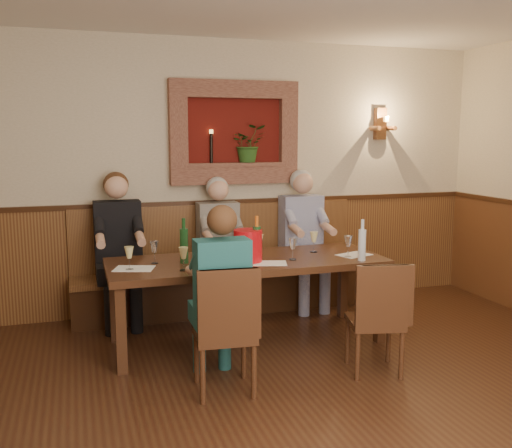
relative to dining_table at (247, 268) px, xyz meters
The scene contains 30 objects.
ground_plane 1.97m from the dining_table, 90.00° to the right, with size 6.00×6.00×0.00m, color #34190E.
room_shell 2.21m from the dining_table, 90.00° to the right, with size 6.04×6.04×2.82m.
wainscoting 1.85m from the dining_table, 90.00° to the right, with size 6.02×6.02×1.15m.
wall_niche 1.59m from the dining_table, 77.58° to the left, with size 1.36×0.30×1.06m.
wall_sconce 2.53m from the dining_table, 29.61° to the left, with size 0.25×0.20×0.35m.
dining_table is the anchor object (origin of this frame).
bench 1.01m from the dining_table, 90.00° to the left, with size 3.00×0.45×1.11m.
chair_near_left 1.10m from the dining_table, 115.75° to the right, with size 0.45×0.45×0.94m.
chair_near_right 1.27m from the dining_table, 51.35° to the right, with size 0.47×0.47×0.89m.
person_bench_left 1.33m from the dining_table, 140.91° to the left, with size 0.44×0.54×1.48m.
person_bench_mid 0.84m from the dining_table, 92.10° to the left, with size 0.41×0.51×1.41m.
person_bench_right 1.22m from the dining_table, 43.36° to the left, with size 0.44×0.54×1.47m.
person_chair_front 0.91m from the dining_table, 119.57° to the right, with size 0.39×0.47×1.35m.
spittoon_bucket 0.23m from the dining_table, 100.94° to the right, with size 0.24×0.24×0.28m, color red.
wine_bottle_green_a 0.26m from the dining_table, 54.90° to the right, with size 0.08×0.08×0.39m.
wine_bottle_green_b 0.60m from the dining_table, behind, with size 0.08×0.08×0.38m.
water_bottle 1.02m from the dining_table, 20.68° to the right, with size 0.08×0.08×0.36m.
tasting_sheet_a 0.98m from the dining_table, behind, with size 0.31×0.22×0.00m, color white.
tasting_sheet_b 0.27m from the dining_table, 56.81° to the right, with size 0.28×0.20×0.00m, color white.
tasting_sheet_c 0.99m from the dining_table, ahead, with size 0.29×0.21×0.00m, color white.
tasting_sheet_d 0.43m from the dining_table, 138.90° to the right, with size 0.28×0.20×0.00m, color white.
wine_glass_0 0.71m from the dining_table, ahead, with size 0.08×0.08×0.19m, color #DFD285, non-canonical shape.
wine_glass_1 0.26m from the dining_table, 39.33° to the left, with size 0.08×0.08×0.19m, color #DFD285, non-canonical shape.
wine_glass_2 0.47m from the dining_table, 126.62° to the right, with size 0.08×0.08×0.19m, color #DFD285, non-canonical shape.
wine_glass_3 0.44m from the dining_table, 20.68° to the right, with size 0.08×0.08×0.19m, color white, non-canonical shape.
wine_glass_4 1.03m from the dining_table, behind, with size 0.08×0.08×0.19m, color #DFD285, non-canonical shape.
wine_glass_5 0.67m from the dining_table, 157.64° to the right, with size 0.08×0.08×0.19m, color #DFD285, non-canonical shape.
wine_glass_6 0.81m from the dining_table, behind, with size 0.08×0.08×0.19m, color white, non-canonical shape.
wine_glass_7 0.23m from the dining_table, 106.86° to the right, with size 0.08×0.08×0.19m, color #DFD285, non-canonical shape.
wine_glass_8 0.92m from the dining_table, 11.80° to the right, with size 0.08×0.08×0.19m, color white, non-canonical shape.
Camera 1 is at (-1.40, -2.82, 1.82)m, focal length 40.00 mm.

